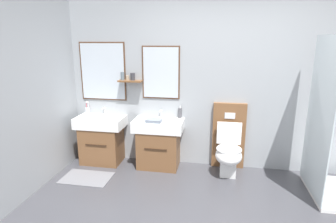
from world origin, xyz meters
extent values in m
cube|color=#999EA3|center=(0.00, 1.73, 1.25)|extent=(4.83, 0.12, 2.51)
cube|color=#4C301E|center=(-1.81, 1.66, 1.42)|extent=(0.73, 0.02, 0.89)
cube|color=silver|center=(-1.81, 1.65, 1.42)|extent=(0.69, 0.01, 0.85)
cube|color=#4C301E|center=(-0.90, 1.66, 1.42)|extent=(0.57, 0.02, 0.78)
cube|color=silver|center=(-0.90, 1.65, 1.42)|extent=(0.53, 0.01, 0.74)
cube|color=brown|center=(-1.35, 1.59, 1.29)|extent=(0.36, 0.14, 0.02)
cylinder|color=slate|center=(-1.47, 1.59, 1.36)|extent=(0.06, 0.06, 0.12)
cylinder|color=gray|center=(-1.39, 1.59, 1.34)|extent=(0.05, 0.05, 0.07)
cylinder|color=#333338|center=(-1.31, 1.59, 1.36)|extent=(0.07, 0.07, 0.11)
cube|color=slate|center=(-1.81, 0.89, 0.01)|extent=(0.68, 0.44, 0.01)
cube|color=brown|center=(-1.81, 1.48, 0.29)|extent=(0.60, 0.45, 0.58)
cube|color=#342214|center=(-1.81, 1.25, 0.36)|extent=(0.33, 0.01, 0.02)
cube|color=white|center=(-1.81, 1.48, 0.66)|extent=(0.74, 0.47, 0.16)
cube|color=silver|center=(-1.81, 1.45, 0.73)|extent=(0.46, 0.26, 0.03)
cylinder|color=silver|center=(-1.81, 1.66, 0.80)|extent=(0.03, 0.03, 0.11)
cylinder|color=silver|center=(-1.81, 1.60, 0.84)|extent=(0.02, 0.11, 0.02)
cube|color=brown|center=(-0.90, 1.48, 0.29)|extent=(0.60, 0.45, 0.58)
cube|color=#342214|center=(-0.90, 1.25, 0.36)|extent=(0.33, 0.01, 0.02)
cube|color=white|center=(-0.90, 1.48, 0.66)|extent=(0.74, 0.47, 0.16)
cube|color=silver|center=(-0.90, 1.45, 0.73)|extent=(0.46, 0.26, 0.03)
cylinder|color=silver|center=(-0.90, 1.66, 0.80)|extent=(0.03, 0.03, 0.11)
cylinder|color=silver|center=(-0.90, 1.60, 0.84)|extent=(0.02, 0.11, 0.02)
cube|color=brown|center=(0.14, 1.65, 0.50)|extent=(0.48, 0.10, 1.00)
cube|color=silver|center=(0.14, 1.60, 0.82)|extent=(0.15, 0.01, 0.09)
cube|color=white|center=(0.14, 1.39, 0.17)|extent=(0.22, 0.30, 0.34)
ellipsoid|color=white|center=(0.14, 1.31, 0.32)|extent=(0.37, 0.46, 0.24)
torus|color=white|center=(0.14, 1.31, 0.42)|extent=(0.35, 0.35, 0.04)
cube|color=white|center=(0.14, 1.53, 0.57)|extent=(0.35, 0.03, 0.33)
cylinder|color=silver|center=(-2.10, 1.63, 0.79)|extent=(0.07, 0.07, 0.09)
cylinder|color=white|center=(-2.08, 1.63, 0.85)|extent=(0.01, 0.02, 0.17)
cube|color=white|center=(-2.08, 1.63, 0.93)|extent=(0.01, 0.02, 0.03)
cylinder|color=#DB3847|center=(-2.11, 1.63, 0.85)|extent=(0.03, 0.04, 0.17)
cube|color=white|center=(-2.11, 1.62, 0.93)|extent=(0.01, 0.02, 0.03)
cylinder|color=#4C4C51|center=(-0.60, 1.64, 0.82)|extent=(0.06, 0.06, 0.15)
cylinder|color=silver|center=(-0.60, 1.64, 0.91)|extent=(0.02, 0.02, 0.04)
cube|color=gray|center=(-0.94, 1.34, 0.76)|extent=(0.22, 0.16, 0.04)
cube|color=silver|center=(1.16, 1.05, 1.00)|extent=(0.02, 0.86, 1.90)
camera|label=1|loc=(-0.04, -2.40, 1.89)|focal=29.74mm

